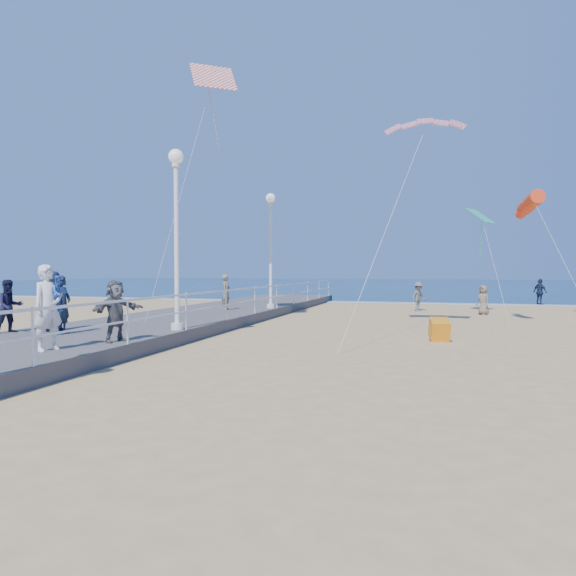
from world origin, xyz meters
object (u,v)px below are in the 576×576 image
(beach_walker_c, at_px, (483,300))
(beach_walker_b, at_px, (540,292))
(woman_holding_toddler, at_px, (48,308))
(spectator_4, at_px, (53,301))
(lamp_post_mid, at_px, (176,219))
(spectator_0, at_px, (63,305))
(lamp_post_far, at_px, (271,238))
(spectator_6, at_px, (226,292))
(spectator_7, at_px, (9,306))
(toddler_held, at_px, (59,293))
(spectator_5, at_px, (116,311))
(beach_walker_a, at_px, (419,296))
(box_kite, at_px, (439,332))

(beach_walker_c, bearing_deg, beach_walker_b, 114.29)
(woman_holding_toddler, bearing_deg, spectator_4, 54.22)
(spectator_4, height_order, beach_walker_c, spectator_4)
(lamp_post_mid, relative_size, beach_walker_c, 3.71)
(woman_holding_toddler, relative_size, spectator_4, 1.09)
(beach_walker_b, bearing_deg, spectator_0, 107.79)
(lamp_post_mid, xyz_separation_m, lamp_post_far, (0.00, 9.00, 0.00))
(spectator_0, height_order, spectator_6, spectator_0)
(woman_holding_toddler, xyz_separation_m, spectator_7, (-3.41, 2.39, -0.20))
(lamp_post_mid, bearing_deg, beach_walker_b, 57.10)
(lamp_post_far, distance_m, spectator_6, 3.32)
(toddler_held, xyz_separation_m, spectator_4, (-2.65, 2.89, -0.38))
(lamp_post_mid, height_order, lamp_post_far, same)
(spectator_7, bearing_deg, spectator_4, -30.63)
(spectator_5, xyz_separation_m, beach_walker_a, (6.73, 17.06, -0.39))
(lamp_post_mid, xyz_separation_m, beach_walker_c, (9.60, 12.78, -2.94))
(spectator_0, bearing_deg, toddler_held, -151.86)
(spectator_4, bearing_deg, spectator_7, 119.27)
(lamp_post_mid, xyz_separation_m, beach_walker_b, (13.59, 21.00, -2.84))
(spectator_6, height_order, box_kite, spectator_6)
(beach_walker_a, bearing_deg, lamp_post_far, 165.85)
(lamp_post_far, bearing_deg, spectator_6, -134.76)
(woman_holding_toddler, height_order, spectator_0, woman_holding_toddler)
(beach_walker_c, xyz_separation_m, box_kite, (-2.11, -10.29, -0.42))
(beach_walker_b, bearing_deg, lamp_post_far, 94.50)
(toddler_held, xyz_separation_m, box_kite, (8.14, 6.68, -1.35))
(lamp_post_far, bearing_deg, beach_walker_b, 41.45)
(toddler_held, xyz_separation_m, beach_walker_c, (10.25, 16.97, -0.94))
(woman_holding_toddler, bearing_deg, spectator_7, 69.71)
(spectator_7, xyz_separation_m, beach_walker_b, (17.80, 22.94, -0.33))
(spectator_5, bearing_deg, toddler_held, -177.00)
(spectator_7, height_order, beach_walker_c, spectator_7)
(beach_walker_a, height_order, beach_walker_c, beach_walker_a)
(spectator_4, xyz_separation_m, spectator_5, (3.09, -1.43, -0.10))
(spectator_4, bearing_deg, box_kite, -77.17)
(beach_walker_b, distance_m, box_kite, 19.49)
(lamp_post_far, relative_size, spectator_7, 3.55)
(woman_holding_toddler, bearing_deg, beach_walker_b, -14.83)
(lamp_post_mid, height_order, beach_walker_c, lamp_post_mid)
(spectator_7, height_order, beach_walker_b, spectator_7)
(lamp_post_mid, xyz_separation_m, woman_holding_toddler, (-0.80, -4.34, -2.32))
(woman_holding_toddler, relative_size, beach_walker_b, 1.15)
(spectator_7, xyz_separation_m, beach_walker_c, (13.81, 14.73, -0.43))
(lamp_post_far, xyz_separation_m, beach_walker_a, (6.52, 5.34, -2.88))
(beach_walker_c, bearing_deg, beach_walker_a, -156.63)
(spectator_6, xyz_separation_m, beach_walker_b, (15.15, 13.57, -0.37))
(beach_walker_a, xyz_separation_m, beach_walker_c, (3.08, -1.56, -0.06))
(spectator_6, relative_size, beach_walker_c, 1.10)
(toddler_held, distance_m, spectator_4, 3.94)
(lamp_post_far, height_order, spectator_4, lamp_post_far)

